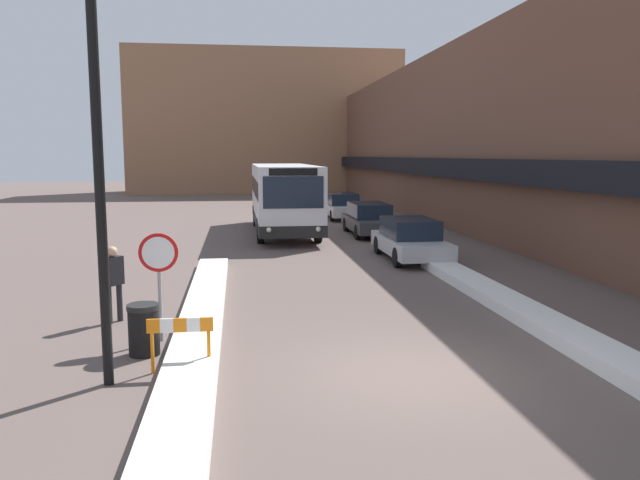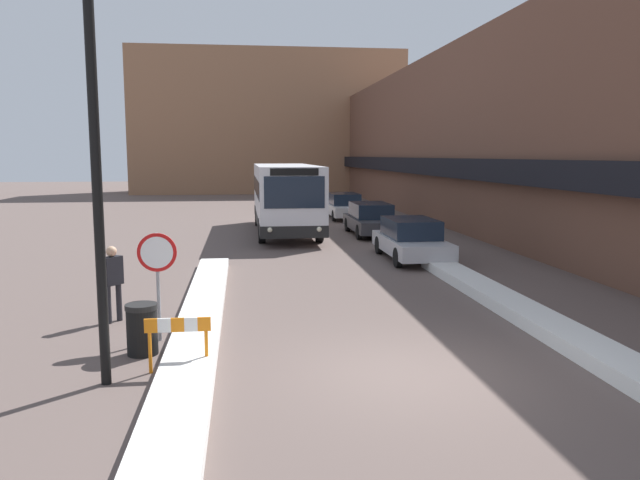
# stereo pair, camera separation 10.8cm
# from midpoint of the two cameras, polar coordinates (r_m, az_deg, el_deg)

# --- Properties ---
(ground_plane) EXTENTS (160.00, 160.00, 0.00)m
(ground_plane) POSITION_cam_midpoint_polar(r_m,az_deg,el_deg) (10.83, 7.64, -12.01)
(ground_plane) COLOR brown
(building_row_right) EXTENTS (5.50, 60.00, 9.08)m
(building_row_right) POSITION_cam_midpoint_polar(r_m,az_deg,el_deg) (36.14, 13.24, 8.96)
(building_row_right) COLOR brown
(building_row_right) RESTS_ON ground_plane
(building_backdrop_far) EXTENTS (26.00, 8.00, 13.53)m
(building_backdrop_far) POSITION_cam_midpoint_polar(r_m,az_deg,el_deg) (62.85, -5.07, 10.58)
(building_backdrop_far) COLOR #996B4C
(building_backdrop_far) RESTS_ON ground_plane
(snow_bank_left) EXTENTS (0.90, 14.95, 0.26)m
(snow_bank_left) POSITION_cam_midpoint_polar(r_m,az_deg,el_deg) (13.64, -11.05, -7.35)
(snow_bank_left) COLOR silver
(snow_bank_left) RESTS_ON ground_plane
(snow_bank_right) EXTENTS (0.90, 16.91, 0.29)m
(snow_bank_right) POSITION_cam_midpoint_polar(r_m,az_deg,el_deg) (13.29, 21.41, -8.07)
(snow_bank_right) COLOR silver
(snow_bank_right) RESTS_ON ground_plane
(city_bus) EXTENTS (2.70, 10.74, 3.19)m
(city_bus) POSITION_cam_midpoint_polar(r_m,az_deg,el_deg) (29.31, -3.46, 4.01)
(city_bus) COLOR silver
(city_bus) RESTS_ON ground_plane
(parked_car_front) EXTENTS (1.87, 4.61, 1.44)m
(parked_car_front) POSITION_cam_midpoint_polar(r_m,az_deg,el_deg) (22.11, 8.10, 0.09)
(parked_car_front) COLOR #B7B7BC
(parked_car_front) RESTS_ON ground_plane
(parked_car_middle) EXTENTS (1.88, 4.80, 1.47)m
(parked_car_middle) POSITION_cam_midpoint_polar(r_m,az_deg,el_deg) (28.78, 4.43, 1.94)
(parked_car_middle) COLOR #38383D
(parked_car_middle) RESTS_ON ground_plane
(parked_car_back) EXTENTS (1.82, 4.87, 1.46)m
(parked_car_back) POSITION_cam_midpoint_polar(r_m,az_deg,el_deg) (36.25, 1.94, 3.15)
(parked_car_back) COLOR silver
(parked_car_back) RESTS_ON ground_plane
(stop_sign) EXTENTS (0.76, 0.08, 2.15)m
(stop_sign) POSITION_cam_midpoint_polar(r_m,az_deg,el_deg) (12.56, -14.77, -2.10)
(stop_sign) COLOR gray
(stop_sign) RESTS_ON ground_plane
(street_lamp) EXTENTS (1.46, 0.36, 6.91)m
(street_lamp) POSITION_cam_midpoint_polar(r_m,az_deg,el_deg) (10.17, -18.58, 10.68)
(street_lamp) COLOR black
(street_lamp) RESTS_ON ground_plane
(pedestrian) EXTENTS (0.44, 0.49, 1.69)m
(pedestrian) POSITION_cam_midpoint_polar(r_m,az_deg,el_deg) (14.35, -18.59, -3.22)
(pedestrian) COLOR #232328
(pedestrian) RESTS_ON ground_plane
(trash_bin) EXTENTS (0.59, 0.59, 0.95)m
(trash_bin) POSITION_cam_midpoint_polar(r_m,az_deg,el_deg) (12.01, -16.06, -7.85)
(trash_bin) COLOR black
(trash_bin) RESTS_ON ground_plane
(construction_barricade) EXTENTS (1.10, 0.06, 0.94)m
(construction_barricade) POSITION_cam_midpoint_polar(r_m,az_deg,el_deg) (10.87, -12.93, -8.37)
(construction_barricade) COLOR orange
(construction_barricade) RESTS_ON ground_plane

